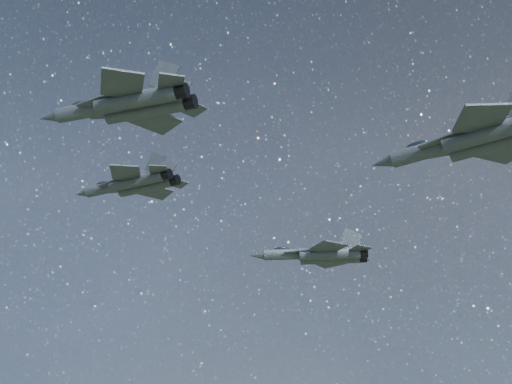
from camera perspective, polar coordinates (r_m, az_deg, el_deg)
The scene contains 4 objects.
jet_lead at distance 73.33m, azimuth -11.60°, elevation 0.78°, with size 15.37×10.82×3.89m.
jet_left at distance 87.73m, azimuth 6.09°, elevation -5.96°, with size 17.71×11.62×4.56m.
jet_right at distance 58.07m, azimuth -12.05°, elevation 8.14°, with size 17.13×11.74×4.30m.
jet_slot at distance 60.65m, azimuth 20.45°, elevation 4.80°, with size 19.10×13.42×4.82m.
Camera 1 is at (30.42, -54.09, 131.79)m, focal length 42.00 mm.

